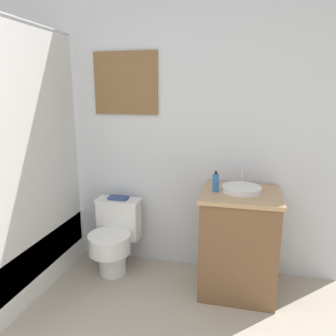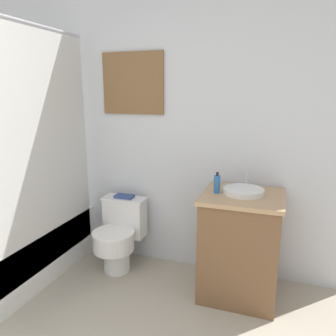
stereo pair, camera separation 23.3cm
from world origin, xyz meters
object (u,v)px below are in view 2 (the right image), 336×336
Objects in this scene: sink at (244,191)px; book_on_tank at (124,196)px; toilet at (119,234)px; soap_bottle at (217,184)px.

sink reaches higher than book_on_tank.
toilet is at bearing -90.00° from book_on_tank.
book_on_tank is (0.00, 0.12, 0.30)m from toilet.
sink is 0.20m from soap_bottle.
book_on_tank reaches higher than toilet.
sink is 1.06m from book_on_tank.
book_on_tank is (-0.85, 0.18, -0.24)m from soap_bottle.
toilet is 1.85× the size of sink.
soap_bottle is at bearing -3.83° from toilet.
soap_bottle is 0.90m from book_on_tank.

